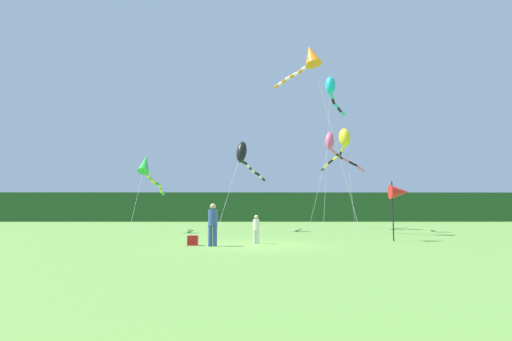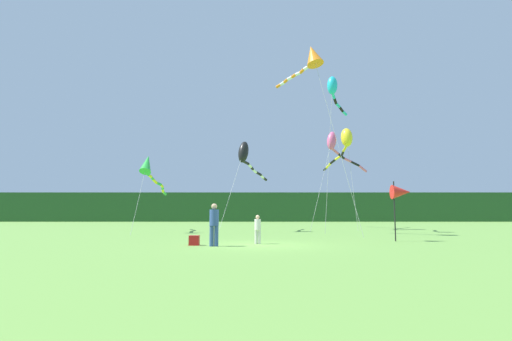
# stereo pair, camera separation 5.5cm
# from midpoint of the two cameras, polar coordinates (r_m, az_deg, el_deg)

# --- Properties ---
(ground_plane) EXTENTS (120.00, 120.00, 0.00)m
(ground_plane) POSITION_cam_midpoint_polar(r_m,az_deg,el_deg) (17.38, 0.18, -10.50)
(ground_plane) COLOR #6B9E42
(distant_treeline) EXTENTS (108.00, 3.44, 4.39)m
(distant_treeline) POSITION_cam_midpoint_polar(r_m,az_deg,el_deg) (62.33, -0.13, -5.21)
(distant_treeline) COLOR #234C23
(distant_treeline) RESTS_ON ground
(person_adult) EXTENTS (0.38, 0.38, 1.74)m
(person_adult) POSITION_cam_midpoint_polar(r_m,az_deg,el_deg) (16.72, -6.11, -7.31)
(person_adult) COLOR #334C8C
(person_adult) RESTS_ON ground
(person_child) EXTENTS (0.28, 0.28, 1.26)m
(person_child) POSITION_cam_midpoint_polar(r_m,az_deg,el_deg) (17.90, 0.08, -8.11)
(person_child) COLOR silver
(person_child) RESTS_ON ground
(cooler_box) EXTENTS (0.43, 0.34, 0.41)m
(cooler_box) POSITION_cam_midpoint_polar(r_m,az_deg,el_deg) (17.35, -8.90, -9.76)
(cooler_box) COLOR red
(cooler_box) RESTS_ON ground
(banner_flag_pole) EXTENTS (0.90, 0.70, 2.88)m
(banner_flag_pole) POSITION_cam_midpoint_polar(r_m,az_deg,el_deg) (20.77, 19.67, -2.95)
(banner_flag_pole) COLOR black
(banner_flag_pole) RESTS_ON ground
(kite_cyan) EXTENTS (2.75, 4.85, 11.15)m
(kite_cyan) POSITION_cam_midpoint_polar(r_m,az_deg,el_deg) (30.16, 10.70, 11.27)
(kite_cyan) COLOR #B2B2B2
(kite_cyan) RESTS_ON ground
(kite_black) EXTENTS (3.37, 7.80, 6.71)m
(kite_black) POSITION_cam_midpoint_polar(r_m,az_deg,el_deg) (29.67, -1.69, 2.16)
(kite_black) COLOR #B2B2B2
(kite_black) RESTS_ON ground
(kite_orange) EXTENTS (4.56, 4.76, 12.01)m
(kite_orange) POSITION_cam_midpoint_polar(r_m,az_deg,el_deg) (26.60, 7.69, 15.62)
(kite_orange) COLOR #B2B2B2
(kite_orange) RESTS_ON ground
(kite_yellow) EXTENTS (1.44, 8.59, 8.38)m
(kite_yellow) POSITION_cam_midpoint_polar(r_m,az_deg,el_deg) (34.48, 12.27, 4.06)
(kite_yellow) COLOR #B2B2B2
(kite_yellow) RESTS_ON ground
(kite_green) EXTENTS (0.84, 8.62, 5.51)m
(kite_green) POSITION_cam_midpoint_polar(r_m,az_deg,el_deg) (29.15, -15.07, 0.31)
(kite_green) COLOR #B2B2B2
(kite_green) RESTS_ON ground
(kite_rainbow) EXTENTS (6.40, 7.56, 8.02)m
(kite_rainbow) POSITION_cam_midpoint_polar(r_m,az_deg,el_deg) (33.85, 11.03, 3.49)
(kite_rainbow) COLOR #B2B2B2
(kite_rainbow) RESTS_ON ground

